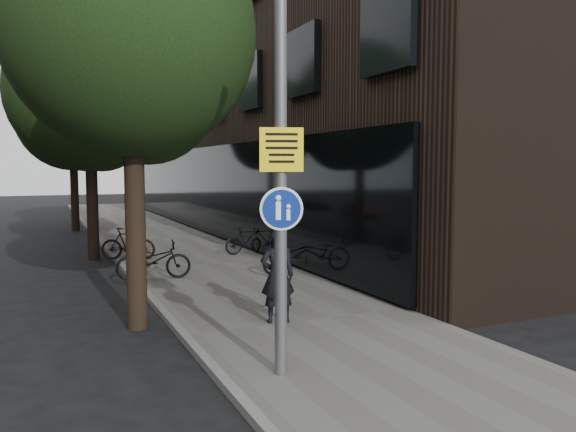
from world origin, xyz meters
TOP-DOWN VIEW (x-y plane):
  - ground at (0.00, 0.00)m, footprint 120.00×120.00m
  - sidewalk at (0.25, 10.00)m, footprint 4.50×60.00m
  - curb_edge at (-2.00, 10.00)m, footprint 0.15×60.00m
  - building_right_dark_brick at (8.50, 22.00)m, footprint 12.00×40.00m
  - street_tree_near at (-2.53, 4.64)m, footprint 4.40×4.40m
  - street_tree_mid at (-2.53, 13.14)m, footprint 5.00×5.00m
  - street_tree_far at (-2.53, 22.14)m, footprint 5.00×5.00m
  - signpost at (-1.24, 1.05)m, footprint 0.56×0.21m
  - pedestrian at (-0.27, 3.44)m, footprint 0.70×0.54m
  - parked_bike_facade_near at (2.00, 7.61)m, footprint 1.96×0.84m
  - parked_bike_facade_far at (2.00, 11.35)m, footprint 1.51×0.50m
  - parked_bike_curb_near at (-1.57, 8.36)m, footprint 1.91×0.87m
  - parked_bike_curb_far at (-1.70, 11.73)m, footprint 1.69×1.06m

SIDE VIEW (x-z plane):
  - ground at x=0.00m, z-range 0.00..0.00m
  - sidewalk at x=0.25m, z-range 0.00..0.12m
  - curb_edge at x=-2.00m, z-range 0.00..0.13m
  - parked_bike_facade_far at x=2.00m, z-range 0.12..1.02m
  - parked_bike_curb_near at x=-1.57m, z-range 0.12..1.09m
  - parked_bike_curb_far at x=-1.70m, z-range 0.12..1.11m
  - parked_bike_facade_near at x=2.00m, z-range 0.12..1.12m
  - pedestrian at x=-0.27m, z-range 0.12..1.83m
  - signpost at x=-1.24m, z-range 0.14..5.12m
  - street_tree_near at x=-2.53m, z-range 1.36..8.86m
  - street_tree_mid at x=-2.53m, z-range 1.21..9.01m
  - street_tree_far at x=-2.53m, z-range 1.21..9.01m
  - building_right_dark_brick at x=8.50m, z-range 0.00..18.00m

